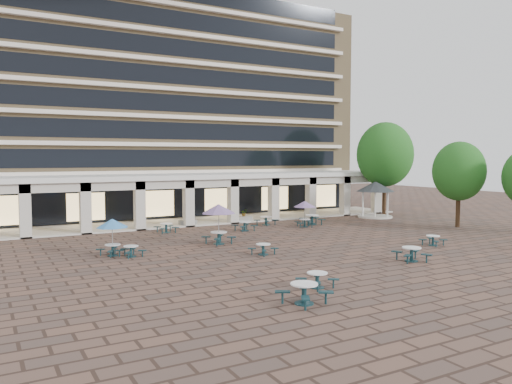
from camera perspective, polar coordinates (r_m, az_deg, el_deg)
ground at (r=33.00m, az=3.68°, el=-6.32°), size 120.00×120.00×0.00m
apartment_building at (r=56.03m, az=-10.71°, el=10.79°), size 40.00×15.50×25.20m
retail_arcade at (r=45.72m, az=-6.36°, el=0.33°), size 42.00×6.60×4.40m
picnic_table_0 at (r=23.05m, az=7.01°, el=-9.80°), size 1.77×1.77×0.70m
picnic_table_1 at (r=20.55m, az=5.52°, el=-11.26°), size 2.18×2.18×0.84m
picnic_table_2 at (r=29.84m, az=17.35°, el=-6.66°), size 2.12×2.12×0.81m
picnic_table_4 at (r=31.07m, az=-16.12°, el=-3.60°), size 1.92×1.92×2.21m
picnic_table_5 at (r=30.40m, az=0.83°, el=-6.44°), size 1.79×1.79×0.67m
picnic_table_6 at (r=33.91m, az=-4.29°, el=-2.11°), size 2.35×2.35×2.72m
picnic_table_7 at (r=35.57m, az=19.57°, el=-5.14°), size 1.72×1.72×0.67m
picnic_table_8 at (r=30.68m, az=-14.11°, el=-6.47°), size 1.75×1.75×0.66m
picnic_table_9 at (r=40.09m, az=-1.31°, el=-3.82°), size 1.80×1.80×0.76m
picnic_table_10 at (r=44.05m, az=6.43°, el=-3.06°), size 2.21×2.21×0.86m
picnic_table_11 at (r=42.27m, az=5.60°, el=-1.50°), size 1.91×1.91×2.20m
picnic_table_12 at (r=39.78m, az=-10.22°, el=-3.96°), size 1.71×1.71×0.74m
picnic_table_13 at (r=43.50m, az=1.16°, el=-3.20°), size 2.05×2.05×0.76m
gazebo at (r=50.23m, az=13.48°, el=0.15°), size 3.75×3.75×3.49m
tree_east_a at (r=45.36m, az=22.19°, el=2.21°), size 4.34×4.34×7.23m
tree_east_c at (r=52.14m, az=14.52°, el=4.17°), size 5.67×5.67×9.44m
planter_left at (r=43.47m, az=-7.80°, el=-3.24°), size 1.50×0.62×1.19m
planter_right at (r=45.71m, az=-1.39°, el=-2.89°), size 1.50×0.60×1.15m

